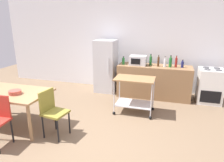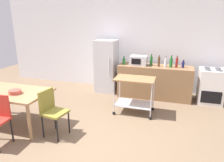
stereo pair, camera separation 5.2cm
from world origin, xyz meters
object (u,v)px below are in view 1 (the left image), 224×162
object	(u,v)px
bottle_soda	(165,63)
bottle_soy_sauce	(182,64)
stove_oven	(210,86)
bottle_sesame_oil	(176,62)
microwave	(138,60)
bottle_wine	(151,61)
refrigerator	(106,66)
kitchen_cart	(134,90)
dining_table	(11,95)
fruit_bowl	(15,92)
bottle_olive_oil	(158,62)
bottle_hot_sauce	(123,61)
bottle_vinegar	(170,62)
chair_olive	(52,110)

from	to	relation	value
bottle_soda	bottle_soy_sauce	distance (m)	0.45
stove_oven	bottle_sesame_oil	distance (m)	1.07
microwave	bottle_wine	world-z (taller)	bottle_wine
refrigerator	kitchen_cart	bearing A→B (deg)	-49.07
kitchen_cart	bottle_wine	size ratio (longest dim) A/B	2.93
dining_table	fruit_bowl	world-z (taller)	fruit_bowl
bottle_olive_oil	dining_table	bearing A→B (deg)	-137.39
refrigerator	bottle_soy_sauce	world-z (taller)	refrigerator
bottle_hot_sauce	refrigerator	bearing A→B (deg)	163.51
microwave	bottle_vinegar	world-z (taller)	bottle_vinegar
refrigerator	microwave	bearing A→B (deg)	-7.07
bottle_vinegar	fruit_bowl	bearing A→B (deg)	-137.62
bottle_olive_oil	bottle_vinegar	bearing A→B (deg)	1.62
chair_olive	bottle_sesame_oil	size ratio (longest dim) A/B	2.85
stove_oven	bottle_soy_sauce	world-z (taller)	bottle_soy_sauce
chair_olive	fruit_bowl	world-z (taller)	chair_olive
stove_oven	bottle_olive_oil	world-z (taller)	bottle_olive_oil
bottle_soda	refrigerator	bearing A→B (deg)	175.28
bottle_wine	fruit_bowl	xyz separation A→B (m)	(-2.28, -2.65, -0.24)
dining_table	microwave	bearing A→B (deg)	49.53
chair_olive	bottle_soy_sauce	size ratio (longest dim) A/B	4.27
dining_table	stove_oven	world-z (taller)	stove_oven
chair_olive	bottle_sesame_oil	bearing A→B (deg)	-31.77
chair_olive	bottle_olive_oil	bearing A→B (deg)	-25.47
dining_table	bottle_hot_sauce	size ratio (longest dim) A/B	6.56
chair_olive	bottle_wine	bearing A→B (deg)	-21.07
stove_oven	bottle_sesame_oil	xyz separation A→B (m)	(-0.90, -0.04, 0.58)
bottle_soda	kitchen_cart	bearing A→B (deg)	-117.78
bottle_soda	bottle_soy_sauce	xyz separation A→B (m)	(0.45, 0.04, -0.03)
kitchen_cart	fruit_bowl	bearing A→B (deg)	-145.61
bottle_soda	bottle_sesame_oil	bearing A→B (deg)	4.26
bottle_wine	bottle_soda	size ratio (longest dim) A/B	1.11
microwave	bottle_olive_oil	size ratio (longest dim) A/B	1.49
refrigerator	microwave	xyz separation A→B (m)	(0.99, -0.12, 0.25)
chair_olive	bottle_olive_oil	distance (m)	3.11
bottle_hot_sauce	bottle_vinegar	world-z (taller)	bottle_vinegar
dining_table	bottle_soy_sauce	distance (m)	4.16
bottle_soy_sauce	bottle_sesame_oil	bearing A→B (deg)	-173.30
refrigerator	bottle_soda	distance (m)	1.74
microwave	stove_oven	bearing A→B (deg)	1.23
chair_olive	bottle_soy_sauce	distance (m)	3.52
kitchen_cart	microwave	xyz separation A→B (m)	(-0.13, 1.16, 0.46)
bottle_sesame_oil	fruit_bowl	size ratio (longest dim) A/B	1.33
fruit_bowl	bottle_wine	bearing A→B (deg)	49.33
stove_oven	refrigerator	size ratio (longest dim) A/B	0.59
fruit_bowl	chair_olive	bearing A→B (deg)	0.29
dining_table	bottle_wine	bearing A→B (deg)	46.11
refrigerator	bottle_hot_sauce	distance (m)	0.64
dining_table	kitchen_cart	distance (m)	2.61
refrigerator	bottle_soda	xyz separation A→B (m)	(1.72, -0.14, 0.24)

